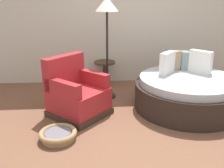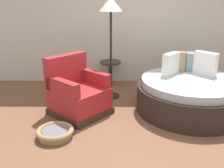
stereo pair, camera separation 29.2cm
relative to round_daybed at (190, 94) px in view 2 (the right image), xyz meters
The scene contains 7 objects.
ground_plane 1.19m from the round_daybed, 140.29° to the right, with size 8.00×8.00×0.02m, color brown.
back_wall 2.24m from the round_daybed, 118.96° to the left, with size 8.00×0.12×3.17m, color beige.
round_daybed is the anchor object (origin of this frame).
red_armchair 1.86m from the round_daybed, behind, with size 1.13×1.13×0.94m.
pet_basket 2.27m from the round_daybed, 156.19° to the right, with size 0.51×0.51×0.13m.
side_table 1.86m from the round_daybed, 136.40° to the left, with size 0.44×0.44×0.52m.
floor_lamp 1.91m from the round_daybed, 155.70° to the left, with size 0.40×0.40×1.82m.
Camera 2 is at (-0.38, -3.28, 1.85)m, focal length 41.40 mm.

